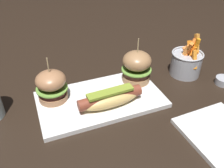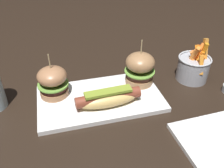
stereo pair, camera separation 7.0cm
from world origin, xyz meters
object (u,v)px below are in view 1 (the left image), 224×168
at_px(platter_main, 101,99).
at_px(hot_dog, 110,98).
at_px(sauce_ramekin, 223,81).
at_px(side_plate, 219,133).
at_px(slider_left, 52,86).
at_px(slider_right, 137,66).
at_px(fries_bucket, 186,62).

height_order(platter_main, hot_dog, hot_dog).
relative_size(sauce_ramekin, side_plate, 0.29).
bearing_deg(platter_main, slider_left, 160.00).
distance_m(hot_dog, side_plate, 0.30).
height_order(slider_right, fries_bucket, slider_right).
bearing_deg(hot_dog, slider_left, 148.33).
bearing_deg(slider_right, sauce_ramekin, -21.68).
bearing_deg(hot_dog, slider_right, 35.06).
height_order(slider_right, side_plate, slider_right).
bearing_deg(platter_main, side_plate, -45.14).
bearing_deg(side_plate, sauce_ramekin, 45.94).
xyz_separation_m(hot_dog, side_plate, (0.22, -0.19, -0.03)).
xyz_separation_m(platter_main, sauce_ramekin, (0.40, -0.06, 0.01)).
relative_size(platter_main, sauce_ramekin, 7.22).
xyz_separation_m(slider_left, slider_right, (0.27, -0.00, 0.01)).
bearing_deg(side_plate, hot_dog, 138.58).
xyz_separation_m(platter_main, fries_bucket, (0.32, 0.04, 0.04)).
relative_size(platter_main, fries_bucket, 2.61).
bearing_deg(fries_bucket, side_plate, -108.02).
height_order(hot_dog, fries_bucket, fries_bucket).
xyz_separation_m(platter_main, side_plate, (0.24, -0.24, -0.00)).
relative_size(slider_left, slider_right, 0.92).
height_order(sauce_ramekin, side_plate, sauce_ramekin).
relative_size(slider_left, sauce_ramekin, 2.70).
relative_size(hot_dog, sauce_ramekin, 3.69).
bearing_deg(fries_bucket, slider_right, 177.76).
relative_size(platter_main, hot_dog, 1.95).
height_order(platter_main, side_plate, platter_main).
distance_m(slider_right, sauce_ramekin, 0.29).
xyz_separation_m(hot_dog, slider_right, (0.12, 0.09, 0.03)).
xyz_separation_m(slider_left, side_plate, (0.36, -0.28, -0.05)).
relative_size(slider_right, side_plate, 0.85).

